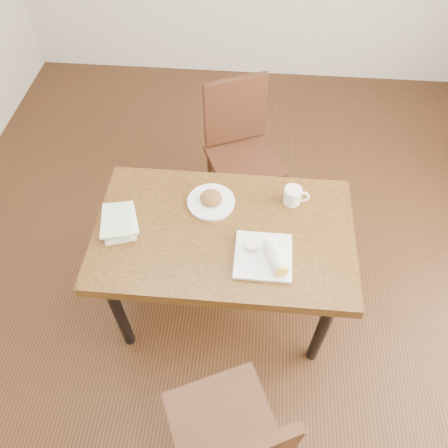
# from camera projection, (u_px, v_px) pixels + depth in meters

# --- Properties ---
(ground) EXTENTS (4.00, 5.00, 0.01)m
(ground) POSITION_uv_depth(u_px,v_px,m) (224.00, 304.00, 2.69)
(ground) COLOR #472814
(ground) RESTS_ON ground
(room_walls) EXTENTS (4.02, 5.02, 2.80)m
(room_walls) POSITION_uv_depth(u_px,v_px,m) (224.00, 65.00, 1.40)
(room_walls) COLOR beige
(room_walls) RESTS_ON ground
(table) EXTENTS (1.25, 0.76, 0.75)m
(table) POSITION_uv_depth(u_px,v_px,m) (224.00, 241.00, 2.16)
(table) COLOR brown
(table) RESTS_ON ground
(chair_near) EXTENTS (0.56, 0.56, 0.95)m
(chair_near) POSITION_uv_depth(u_px,v_px,m) (230.00, 442.00, 1.71)
(chair_near) COLOR #4E2B16
(chair_near) RESTS_ON ground
(chair_far) EXTENTS (0.55, 0.55, 0.95)m
(chair_far) POSITION_uv_depth(u_px,v_px,m) (240.00, 144.00, 2.77)
(chair_far) COLOR #3F1D12
(chair_far) RESTS_ON ground
(plate_scone) EXTENTS (0.24, 0.24, 0.08)m
(plate_scone) POSITION_uv_depth(u_px,v_px,m) (211.00, 201.00, 2.18)
(plate_scone) COLOR white
(plate_scone) RESTS_ON table
(coffee_mug) EXTENTS (0.13, 0.09, 0.09)m
(coffee_mug) POSITION_uv_depth(u_px,v_px,m) (293.00, 195.00, 2.17)
(coffee_mug) COLOR white
(coffee_mug) RESTS_ON table
(plate_burrito) EXTENTS (0.26, 0.26, 0.09)m
(plate_burrito) POSITION_uv_depth(u_px,v_px,m) (267.00, 256.00, 1.97)
(plate_burrito) COLOR white
(plate_burrito) RESTS_ON table
(book_stack) EXTENTS (0.22, 0.26, 0.06)m
(book_stack) POSITION_uv_depth(u_px,v_px,m) (120.00, 222.00, 2.09)
(book_stack) COLOR white
(book_stack) RESTS_ON table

